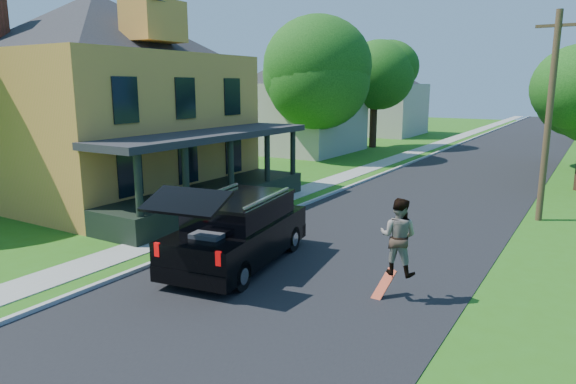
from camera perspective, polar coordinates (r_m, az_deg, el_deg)
The scene contains 14 objects.
ground at distance 12.28m, azimuth -1.93°, elevation -11.79°, with size 140.00×140.00×0.00m, color #2B6414.
street at distance 30.42m, azimuth 19.39°, elevation 1.85°, with size 8.00×120.00×0.02m, color black.
curb at distance 31.50m, azimuth 12.19°, elevation 2.58°, with size 0.15×120.00×0.12m, color #A2A19C.
sidewalk at distance 32.04m, azimuth 9.58°, elevation 2.83°, with size 1.30×120.00×0.03m, color gray.
front_walk at distance 22.54m, azimuth -13.71°, elevation -1.12°, with size 6.50×1.20×0.03m, color gray.
main_house at distance 24.47m, azimuth -19.86°, elevation 11.15°, with size 15.56×15.56×10.10m.
neighbor_house_mid at distance 38.77m, azimuth 1.06°, elevation 10.75°, with size 12.78×12.78×8.30m.
neighbor_house_far at distance 53.17m, azimuth 10.04°, elevation 10.87°, with size 12.78×12.78×8.30m.
black_suv at distance 14.24m, azimuth -5.60°, elevation -4.33°, with size 2.85×5.70×2.54m.
skateboarder at distance 11.98m, azimuth 12.14°, elevation -4.84°, with size 0.91×0.73×1.79m.
skateboard at distance 12.46m, azimuth 10.56°, elevation -10.26°, with size 0.46×0.59×0.74m.
tree_left_mid at distance 34.00m, azimuth 3.21°, elevation 13.77°, with size 8.28×8.06×9.68m.
tree_left_far at distance 41.79m, azimuth 9.65°, elevation 13.41°, with size 7.49×7.66×9.37m.
utility_pole_near at distance 20.65m, azimuth 27.02°, elevation 7.60°, with size 1.44×0.24×7.46m.
Camera 1 is at (6.25, -9.36, 4.92)m, focal length 32.00 mm.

